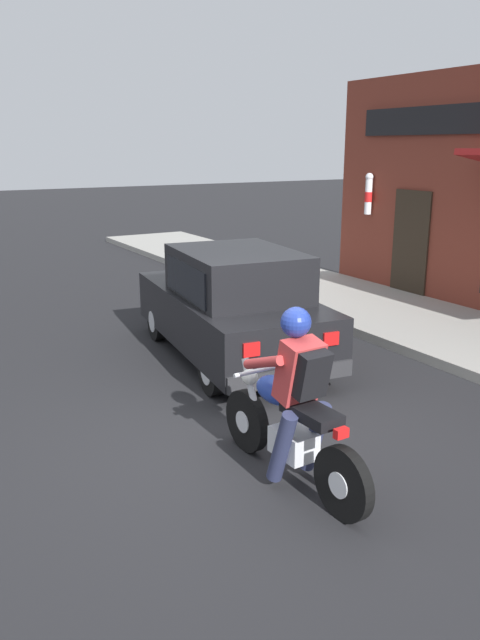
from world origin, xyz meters
The scene contains 4 objects.
ground_plane centered at (0.00, 0.00, 0.00)m, with size 80.00×80.00×0.00m, color black.
sidewalk_curb centered at (4.74, 3.00, 0.07)m, with size 2.60×22.00×0.14m, color #9E9B93.
motorcycle_with_rider centered at (0.03, -0.96, 0.68)m, with size 0.56×2.02×1.62m.
car_hatchback centered at (1.25, 2.23, 0.77)m, with size 2.11×3.96×1.57m.
Camera 1 is at (-2.91, -5.03, 2.90)m, focal length 35.00 mm.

